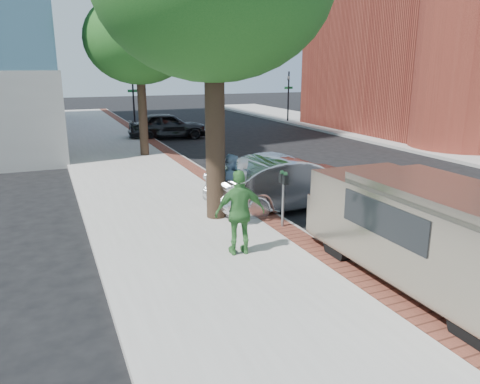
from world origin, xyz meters
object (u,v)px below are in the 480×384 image
person_green (240,213)px  bg_car (167,126)px  person_gray (241,191)px  van (428,230)px  sedan_silver (289,182)px  person_officer (231,184)px  parking_meter (283,187)px

person_green → bg_car: size_ratio=0.41×
person_gray → van: bearing=33.1°
person_green → sedan_silver: size_ratio=0.39×
person_green → van: bearing=146.1°
person_gray → person_green: size_ratio=0.94×
person_gray → person_green: (-0.81, -1.85, 0.05)m
sedan_silver → person_officer: bearing=93.1°
person_gray → person_officer: size_ratio=1.04×
person_gray → sedan_silver: bearing=128.2°
person_gray → person_green: bearing=-15.2°
sedan_silver → parking_meter: bearing=143.8°
person_green → bg_car: (3.01, 18.27, -0.32)m
person_gray → sedan_silver: size_ratio=0.36×
person_officer → van: size_ratio=0.30×
parking_meter → van: (1.13, -3.76, -0.06)m
person_officer → person_green: size_ratio=0.90×
parking_meter → person_officer: bearing=117.4°
van → person_gray: bearing=114.8°
person_officer → parking_meter: bearing=169.6°
person_gray → van: size_ratio=0.31×
sedan_silver → van: bearing=176.0°
person_officer → person_green: (-0.88, -2.78, 0.09)m
van → parking_meter: bearing=106.8°
sedan_silver → bg_car: bearing=-4.3°
van → bg_car: bearing=89.6°
parking_meter → bg_car: (1.31, 17.06, -0.43)m
parking_meter → van: 3.93m
person_officer → van: 5.68m
parking_meter → sedan_silver: 2.18m
parking_meter → person_green: person_green is taller
person_officer → van: van is taller
person_gray → person_officer: (0.07, 0.94, -0.04)m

